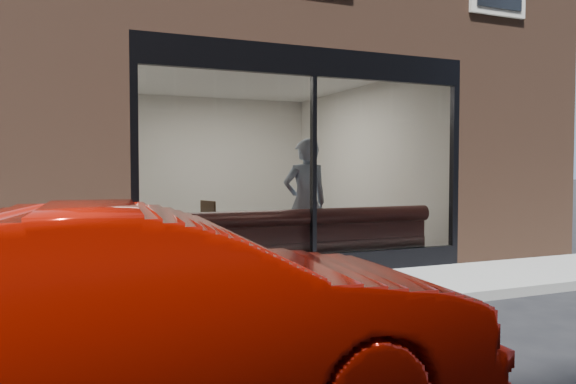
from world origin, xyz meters
name	(u,v)px	position (x,y,z in m)	size (l,w,h in m)	color
ground	(395,309)	(0.00, 0.00, 0.00)	(120.00, 120.00, 0.00)	black
sidewalk_near	(350,290)	(0.00, 1.00, 0.01)	(40.00, 2.00, 0.01)	gray
kerb_near	(398,305)	(0.00, -0.05, 0.06)	(40.00, 0.10, 0.12)	gray
host_building_pier_left	(33,164)	(-3.75, 8.00, 1.60)	(2.50, 12.00, 3.20)	brown
host_building_pier_right	(345,165)	(3.75, 8.00, 1.60)	(2.50, 12.00, 3.20)	brown
host_building_backfill	(179,165)	(0.00, 11.00, 1.60)	(5.00, 6.00, 3.20)	brown
cafe_floor	(246,247)	(0.00, 5.00, 0.02)	(6.00, 6.00, 0.00)	#2D2D30
cafe_ceiling	(246,79)	(0.00, 5.00, 3.19)	(6.00, 6.00, 0.00)	white
cafe_wall_back	(206,165)	(0.00, 7.99, 1.60)	(5.00, 5.00, 0.00)	silver
cafe_wall_left	(108,163)	(-2.49, 5.00, 1.60)	(6.00, 6.00, 0.00)	silver
cafe_wall_right	(361,164)	(2.49, 5.00, 1.60)	(6.00, 6.00, 0.00)	silver
storefront_kick	(313,265)	(0.00, 2.05, 0.15)	(5.00, 0.10, 0.30)	black
storefront_header	(314,62)	(0.00, 2.05, 3.00)	(5.00, 0.10, 0.40)	black
storefront_mullion	(313,166)	(0.00, 2.05, 1.55)	(0.06, 0.10, 2.50)	black
storefront_glass	(314,166)	(0.00, 2.02, 1.55)	(4.80, 4.80, 0.00)	white
banquette	(302,256)	(0.00, 2.45, 0.23)	(4.00, 0.55, 0.45)	#3C1516
person	(305,203)	(0.21, 2.77, 0.99)	(0.72, 0.47, 1.97)	#8FA1BA
cafe_table_left	(219,219)	(-1.04, 3.23, 0.74)	(0.55, 0.55, 0.04)	black
cafe_table_right	(363,212)	(1.74, 3.64, 0.74)	(0.66, 0.66, 0.04)	black
cafe_chair_left	(199,242)	(-1.06, 4.43, 0.24)	(0.45, 0.45, 0.04)	black
cafe_chair_right	(295,237)	(0.75, 4.42, 0.24)	(0.43, 0.43, 0.04)	black
wall_poster	(114,159)	(-2.45, 4.39, 1.67)	(0.02, 0.64, 0.86)	white
parked_car	(152,317)	(-2.87, -1.78, 0.66)	(1.39, 3.98, 1.31)	#9A0C03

